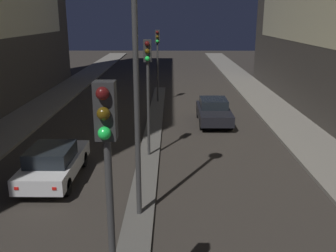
% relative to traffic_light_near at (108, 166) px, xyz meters
% --- Properties ---
extents(median_strip, '(0.91, 28.60, 0.12)m').
position_rel_traffic_light_near_xyz_m(median_strip, '(0.00, 11.96, -3.69)').
color(median_strip, '#56544F').
rests_on(median_strip, ground).
extents(traffic_light_near, '(0.32, 0.42, 4.98)m').
position_rel_traffic_light_near_xyz_m(traffic_light_near, '(0.00, 0.00, 0.00)').
color(traffic_light_near, '#383838').
rests_on(traffic_light_near, median_strip).
extents(traffic_light_mid, '(0.32, 0.42, 4.98)m').
position_rel_traffic_light_near_xyz_m(traffic_light_mid, '(0.00, 10.05, 0.00)').
color(traffic_light_mid, '#383838').
rests_on(traffic_light_mid, median_strip).
extents(traffic_light_far, '(0.32, 0.42, 4.98)m').
position_rel_traffic_light_near_xyz_m(traffic_light_far, '(0.00, 20.81, 0.00)').
color(traffic_light_far, '#383838').
rests_on(traffic_light_far, median_strip).
extents(street_lamp, '(0.60, 0.60, 8.16)m').
position_rel_traffic_light_near_xyz_m(street_lamp, '(0.00, 4.96, 2.33)').
color(street_lamp, '#383838').
rests_on(street_lamp, median_strip).
extents(car_left_lane, '(1.77, 4.19, 1.42)m').
position_rel_traffic_light_near_xyz_m(car_left_lane, '(-3.44, 7.61, -3.04)').
color(car_left_lane, silver).
rests_on(car_left_lane, ground).
extents(car_right_lane, '(1.79, 4.16, 1.39)m').
position_rel_traffic_light_near_xyz_m(car_right_lane, '(3.44, 15.62, -3.04)').
color(car_right_lane, black).
rests_on(car_right_lane, ground).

